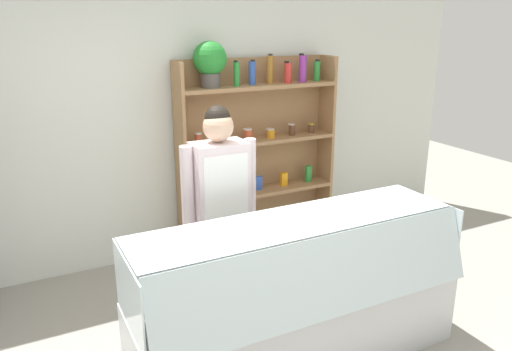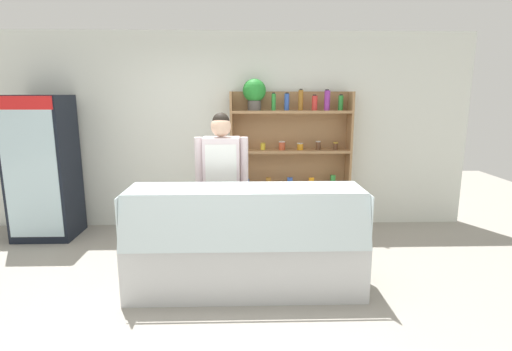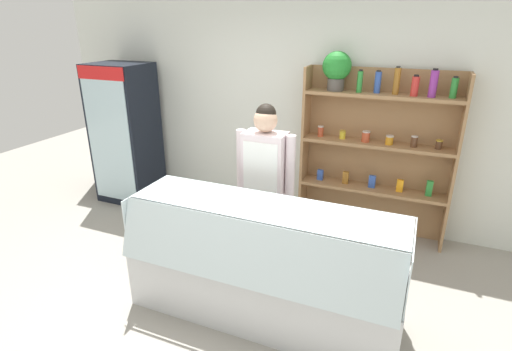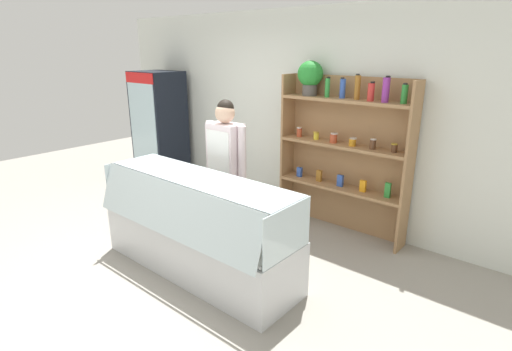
# 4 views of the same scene
# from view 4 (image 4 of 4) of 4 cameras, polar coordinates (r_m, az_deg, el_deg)

# --- Properties ---
(ground_plane) EXTENTS (12.00, 12.00, 0.00)m
(ground_plane) POSITION_cam_4_polar(r_m,az_deg,el_deg) (4.42, -11.62, -12.66)
(ground_plane) COLOR gray
(back_wall) EXTENTS (6.80, 0.10, 2.70)m
(back_wall) POSITION_cam_4_polar(r_m,az_deg,el_deg) (5.47, 5.58, 8.63)
(back_wall) COLOR silver
(back_wall) RESTS_ON ground
(drinks_fridge) EXTENTS (0.74, 0.64, 1.86)m
(drinks_fridge) POSITION_cam_4_polar(r_m,az_deg,el_deg) (6.86, -13.60, 6.51)
(drinks_fridge) COLOR black
(drinks_fridge) RESTS_ON ground
(shelving_unit) EXTENTS (1.64, 0.31, 2.07)m
(shelving_unit) POSITION_cam_4_polar(r_m,az_deg,el_deg) (4.93, 11.78, 5.41)
(shelving_unit) COLOR #9E754C
(shelving_unit) RESTS_ON ground
(deli_display_case) EXTENTS (2.24, 0.74, 1.01)m
(deli_display_case) POSITION_cam_4_polar(r_m,az_deg,el_deg) (4.18, -8.33, -9.45)
(deli_display_case) COLOR silver
(deli_display_case) RESTS_ON ground
(shop_clerk) EXTENTS (0.58, 0.25, 1.68)m
(shop_clerk) POSITION_cam_4_polar(r_m,az_deg,el_deg) (4.54, -4.34, 2.16)
(shop_clerk) COLOR #4C4233
(shop_clerk) RESTS_ON ground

